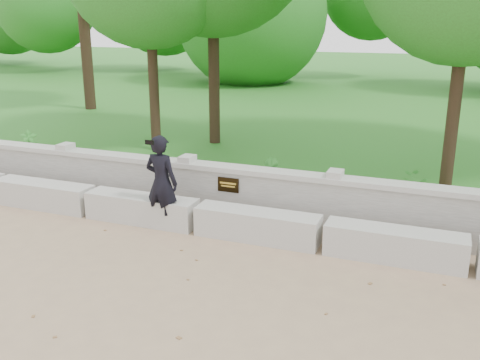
# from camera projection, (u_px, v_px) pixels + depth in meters

# --- Properties ---
(ground) EXTENTS (80.00, 80.00, 0.00)m
(ground) POSITION_uv_depth(u_px,v_px,m) (132.00, 283.00, 6.73)
(ground) COLOR #9C805F
(ground) RESTS_ON ground
(lawn) EXTENTS (40.00, 22.00, 0.25)m
(lawn) POSITION_uv_depth(u_px,v_px,m) (344.00, 108.00, 19.19)
(lawn) COLOR #2C7024
(lawn) RESTS_ON ground
(concrete_bench) EXTENTS (11.90, 0.45, 0.45)m
(concrete_bench) POSITION_uv_depth(u_px,v_px,m) (197.00, 217.00, 8.36)
(concrete_bench) COLOR beige
(concrete_bench) RESTS_ON ground
(parapet_wall) EXTENTS (12.50, 0.35, 0.90)m
(parapet_wall) POSITION_uv_depth(u_px,v_px,m) (215.00, 190.00, 8.92)
(parapet_wall) COLOR #BCB9B2
(parapet_wall) RESTS_ON ground
(man_main) EXTENTS (0.58, 0.52, 1.51)m
(man_main) POSITION_uv_depth(u_px,v_px,m) (162.00, 183.00, 8.31)
(man_main) COLOR black
(man_main) RESTS_ON ground
(shrub_a) EXTENTS (0.40, 0.41, 0.65)m
(shrub_a) POSITION_uv_depth(u_px,v_px,m) (30.00, 145.00, 11.59)
(shrub_a) COLOR #307C2A
(shrub_a) RESTS_ON lawn
(shrub_b) EXTENTS (0.45, 0.45, 0.64)m
(shrub_b) POSITION_uv_depth(u_px,v_px,m) (270.00, 177.00, 9.26)
(shrub_b) COLOR #307C2A
(shrub_b) RESTS_ON lawn
(shrub_c) EXTENTS (0.59, 0.55, 0.53)m
(shrub_c) POSITION_uv_depth(u_px,v_px,m) (418.00, 188.00, 8.81)
(shrub_c) COLOR #307C2A
(shrub_c) RESTS_ON lawn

